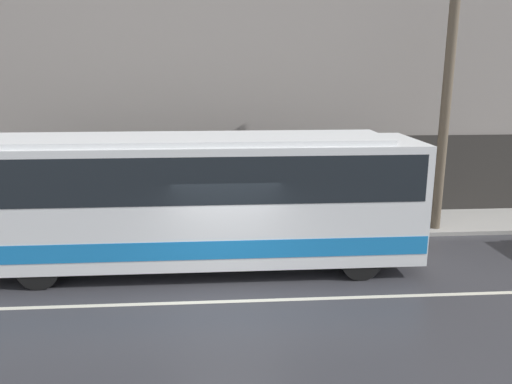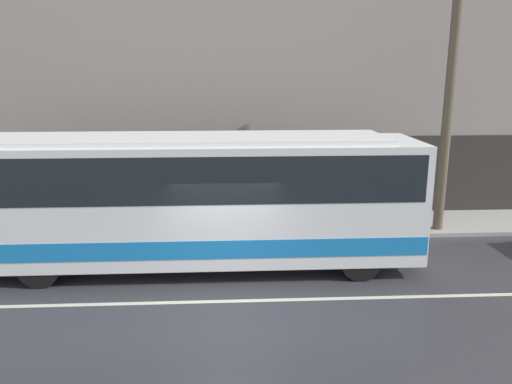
{
  "view_description": "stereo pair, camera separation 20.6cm",
  "coord_description": "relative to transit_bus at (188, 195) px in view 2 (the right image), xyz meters",
  "views": [
    {
      "loc": [
        -0.1,
        -10.18,
        5.02
      ],
      "look_at": [
        0.77,
        2.15,
        1.97
      ],
      "focal_mm": 35.0,
      "sensor_mm": 36.0,
      "label": 1
    },
    {
      "loc": [
        0.1,
        -10.2,
        5.02
      ],
      "look_at": [
        0.77,
        2.15,
        1.97
      ],
      "focal_mm": 35.0,
      "sensor_mm": 36.0,
      "label": 2
    }
  ],
  "objects": [
    {
      "name": "ground_plane",
      "position": [
        0.97,
        -2.15,
        -1.92
      ],
      "size": [
        60.0,
        60.0,
        0.0
      ],
      "primitive_type": "plane",
      "color": "#333338"
    },
    {
      "name": "sidewalk",
      "position": [
        0.97,
        3.12,
        -1.86
      ],
      "size": [
        60.0,
        2.55,
        0.13
      ],
      "color": "#A09E99",
      "rests_on": "ground_plane"
    },
    {
      "name": "building_facade",
      "position": [
        0.97,
        4.53,
        3.59
      ],
      "size": [
        60.0,
        0.35,
        11.42
      ],
      "color": "gray",
      "rests_on": "ground_plane"
    },
    {
      "name": "transit_bus",
      "position": [
        0.0,
        0.0,
        0.0
      ],
      "size": [
        11.67,
        2.62,
        3.41
      ],
      "color": "white",
      "rests_on": "ground_plane"
    },
    {
      "name": "pedestrian_waiting",
      "position": [
        0.95,
        3.02,
        -1.11
      ],
      "size": [
        0.36,
        0.36,
        1.5
      ],
      "color": "maroon",
      "rests_on": "sidewalk"
    },
    {
      "name": "lane_stripe",
      "position": [
        0.97,
        -2.15,
        -1.92
      ],
      "size": [
        54.0,
        0.14,
        0.01
      ],
      "color": "beige",
      "rests_on": "ground_plane"
    },
    {
      "name": "utility_pole_near",
      "position": [
        7.61,
        2.33,
        2.03
      ],
      "size": [
        0.3,
        0.3,
        7.65
      ],
      "color": "brown",
      "rests_on": "sidewalk"
    }
  ]
}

